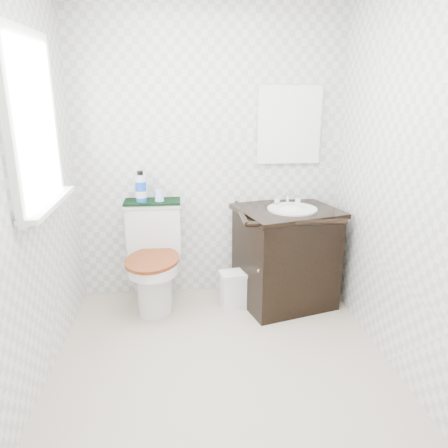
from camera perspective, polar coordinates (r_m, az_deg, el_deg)
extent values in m
plane|color=beige|center=(2.96, -0.13, -18.66)|extent=(2.40, 2.40, 0.00)
plane|color=silver|center=(3.63, -1.95, 8.80)|extent=(2.40, 0.00, 2.40)
plane|color=silver|center=(1.32, 4.78, -7.13)|extent=(2.40, 0.00, 2.40)
plane|color=silver|center=(2.60, -25.14, 3.61)|extent=(0.00, 2.40, 2.40)
plane|color=silver|center=(2.78, 23.13, 4.69)|extent=(0.00, 2.40, 2.40)
cube|color=white|center=(2.77, -23.82, 11.93)|extent=(0.02, 0.70, 0.90)
cube|color=silver|center=(3.68, 8.51, 12.65)|extent=(0.50, 0.02, 0.60)
cylinder|color=silver|center=(3.56, -9.09, -8.33)|extent=(0.27, 0.27, 0.42)
cube|color=silver|center=(3.79, -8.88, -6.69)|extent=(0.27, 0.28, 0.42)
cube|color=silver|center=(3.66, -9.16, -0.70)|extent=(0.44, 0.18, 0.40)
cube|color=silver|center=(3.60, -9.33, 2.54)|extent=(0.46, 0.20, 0.03)
cylinder|color=silver|center=(3.44, -9.29, -5.47)|extent=(0.40, 0.40, 0.08)
cylinder|color=maroon|center=(3.42, -9.34, -4.66)|extent=(0.49, 0.49, 0.03)
cube|color=black|center=(3.65, 8.01, -4.52)|extent=(0.84, 0.77, 0.78)
cube|color=black|center=(3.52, 8.29, 1.68)|extent=(0.89, 0.82, 0.04)
cylinder|color=silver|center=(3.49, 8.90, 1.95)|extent=(0.39, 0.39, 0.01)
ellipsoid|color=silver|center=(3.51, 8.85, 1.08)|extent=(0.34, 0.34, 0.17)
cylinder|color=silver|center=(3.63, 8.31, 3.31)|extent=(0.02, 0.02, 0.10)
cube|color=white|center=(3.63, 1.25, -8.82)|extent=(0.22, 0.18, 0.28)
cube|color=white|center=(3.56, 1.26, -6.56)|extent=(0.24, 0.21, 0.03)
cube|color=black|center=(3.59, -9.34, 2.91)|extent=(0.45, 0.22, 0.02)
cylinder|color=blue|center=(3.56, -10.78, 4.19)|extent=(0.09, 0.09, 0.16)
cylinder|color=silver|center=(3.54, -10.88, 5.90)|extent=(0.09, 0.09, 0.05)
cylinder|color=black|center=(3.53, -10.92, 6.58)|extent=(0.05, 0.05, 0.03)
cone|color=#95C7F4|center=(3.56, -8.46, 3.72)|extent=(0.07, 0.07, 0.09)
ellipsoid|color=#197B78|center=(3.61, 6.87, 2.64)|extent=(0.07, 0.05, 0.02)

